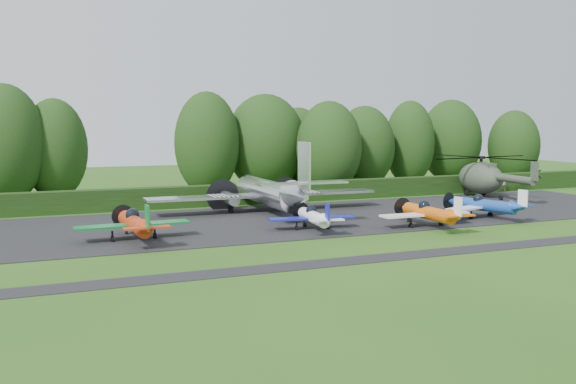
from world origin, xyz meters
name	(u,v)px	position (x,y,z in m)	size (l,w,h in m)	color
ground	(360,239)	(0.00, 0.00, 0.00)	(160.00, 160.00, 0.00)	#275417
apron	(301,219)	(0.00, 10.00, 0.00)	(70.00, 18.00, 0.01)	black
taxiway_verge	(408,256)	(0.00, -6.00, 0.00)	(70.00, 2.00, 0.00)	black
hedgerow	(256,203)	(0.00, 21.00, 0.00)	(90.00, 1.60, 2.00)	black
transport_plane	(269,192)	(-1.39, 13.78, 1.90)	(21.29, 16.33, 6.82)	silver
light_plane_red	(135,223)	(-14.56, 5.21, 1.25)	(7.79, 8.19, 2.99)	#B33010
light_plane_white	(313,217)	(-1.53, 4.40, 1.05)	(6.54, 6.88, 2.51)	white
light_plane_orange	(429,213)	(7.10, 2.04, 1.18)	(7.35, 7.73, 2.83)	#D1580C
light_plane_blue	(484,205)	(14.18, 4.17, 1.16)	(7.24, 7.61, 2.78)	#194296
helicopter	(481,175)	(24.40, 16.93, 2.36)	(13.63, 15.96, 4.39)	#333B2D
sign_board	(496,182)	(28.40, 19.13, 1.27)	(3.34, 0.13, 1.88)	#3F3326
tree_0	(298,148)	(10.12, 33.56, 4.91)	(6.76, 6.76, 9.83)	black
tree_2	(514,146)	(40.44, 29.82, 4.80)	(6.84, 6.84, 9.62)	black
tree_3	(410,143)	(24.57, 31.06, 5.37)	(6.34, 6.34, 10.77)	black
tree_4	(450,141)	(32.29, 32.87, 5.51)	(8.24, 8.24, 11.04)	black
tree_5	(207,143)	(-2.35, 30.31, 5.70)	(7.17, 7.17, 11.42)	black
tree_6	(364,147)	(17.29, 29.90, 5.00)	(7.39, 7.39, 10.02)	black
tree_7	(5,144)	(-22.81, 31.01, 5.93)	(7.83, 7.83, 11.89)	black
tree_8	(55,149)	(-18.10, 32.28, 5.25)	(6.68, 6.68, 10.53)	black
tree_10	(265,143)	(5.01, 31.50, 5.65)	(9.29, 9.29, 11.31)	black
tree_11	(329,147)	(10.59, 26.15, 5.20)	(7.38, 7.38, 10.42)	black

